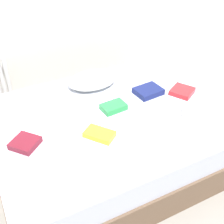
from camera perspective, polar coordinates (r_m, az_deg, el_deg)
ground_plane at (r=2.69m, az=0.49°, el=-8.85°), size 8.00×8.00×0.00m
bed at (r=2.52m, az=0.52°, el=-4.87°), size 2.00×1.50×0.50m
pillow at (r=2.72m, az=-3.95°, el=6.33°), size 0.47×0.34×0.11m
textbook_navy at (r=2.62m, az=7.20°, el=4.13°), size 0.25×0.21×0.05m
textbook_yellow at (r=2.13m, az=-2.49°, el=-4.42°), size 0.24×0.25×0.04m
textbook_white at (r=2.44m, az=16.04°, el=-0.28°), size 0.24×0.23×0.02m
textbook_red at (r=2.68m, az=13.74°, el=4.01°), size 0.26×0.25×0.04m
textbook_maroon at (r=2.14m, az=-16.83°, el=-5.91°), size 0.25×0.25×0.04m
textbook_green at (r=2.39m, az=0.30°, el=1.02°), size 0.21×0.15×0.05m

